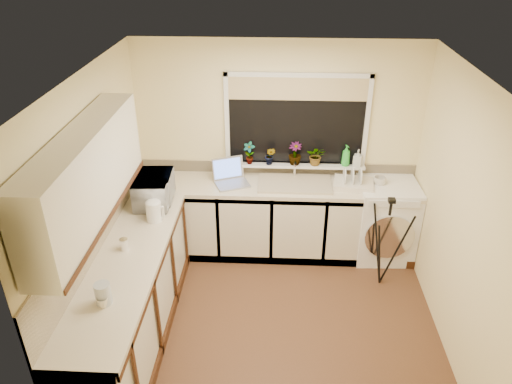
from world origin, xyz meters
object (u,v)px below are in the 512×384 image
object	(u,v)px
microwave	(154,190)
soap_bottle_green	(346,156)
plant_b	(270,156)
kettle	(154,212)
cup_back	(380,182)
washing_machine	(384,220)
plant_d	(316,155)
tripod	(385,243)
cup_left	(103,302)
plant_a	(249,153)
plant_c	(295,154)
soap_bottle_clear	(358,158)
dish_rack	(353,184)
steel_jar	(124,244)
laptop	(230,177)
glass_jug	(103,294)

from	to	relation	value
microwave	soap_bottle_green	world-z (taller)	soap_bottle_green
plant_b	soap_bottle_green	distance (m)	0.86
kettle	cup_back	bearing A→B (deg)	19.81
microwave	kettle	bearing A→B (deg)	-171.08
washing_machine	plant_d	world-z (taller)	plant_d
tripod	cup_left	distance (m)	2.92
plant_a	plant_d	xyz separation A→B (m)	(0.76, 0.01, -0.02)
washing_machine	plant_c	xyz separation A→B (m)	(-1.06, 0.22, 0.72)
microwave	plant_a	xyz separation A→B (m)	(0.95, 0.68, 0.13)
plant_a	soap_bottle_clear	distance (m)	1.23
dish_rack	microwave	bearing A→B (deg)	-159.67
dish_rack	steel_jar	xyz separation A→B (m)	(-2.21, -1.31, 0.02)
microwave	soap_bottle_clear	distance (m)	2.29
plant_d	soap_bottle_clear	distance (m)	0.47
tripod	plant_c	xyz separation A→B (m)	(-0.96, 0.79, 0.65)
steel_jar	plant_c	distance (m)	2.21
laptop	tripod	size ratio (longest dim) A/B	0.43
plant_a	cup_back	bearing A→B (deg)	-7.46
laptop	plant_c	world-z (taller)	plant_c
laptop	plant_b	size ratio (longest dim) A/B	2.15
washing_machine	dish_rack	world-z (taller)	dish_rack
plant_b	cup_back	xyz separation A→B (m)	(1.23, -0.18, -0.20)
steel_jar	soap_bottle_green	distance (m)	2.64
steel_jar	glass_jug	bearing A→B (deg)	-86.07
dish_rack	plant_b	world-z (taller)	plant_b
washing_machine	soap_bottle_clear	world-z (taller)	soap_bottle_clear
washing_machine	soap_bottle_green	xyz separation A→B (m)	(-0.48, 0.21, 0.71)
dish_rack	tripod	bearing A→B (deg)	-52.34
kettle	plant_b	distance (m)	1.52
washing_machine	glass_jug	xyz separation A→B (m)	(-2.56, -2.05, 0.53)
tripod	cup_left	world-z (taller)	tripod
laptop	glass_jug	world-z (taller)	laptop
plant_a	plant_c	xyz separation A→B (m)	(0.52, 0.01, -0.00)
soap_bottle_green	soap_bottle_clear	size ratio (longest dim) A/B	1.23
plant_d	cup_back	world-z (taller)	plant_d
kettle	dish_rack	bearing A→B (deg)	21.53
tripod	cup_back	size ratio (longest dim) A/B	7.65
glass_jug	soap_bottle_green	bearing A→B (deg)	47.33
kettle	soap_bottle_green	world-z (taller)	soap_bottle_green
cup_left	steel_jar	bearing A→B (deg)	93.94
soap_bottle_green	cup_left	world-z (taller)	soap_bottle_green
dish_rack	plant_d	distance (m)	0.53
plant_b	soap_bottle_clear	size ratio (longest dim) A/B	1.07
soap_bottle_clear	plant_b	bearing A→B (deg)	-179.57
glass_jug	plant_d	xyz separation A→B (m)	(1.74, 2.26, 0.18)
glass_jug	washing_machine	bearing A→B (deg)	38.63
washing_machine	cup_back	bearing A→B (deg)	172.44
cup_left	plant_d	bearing A→B (deg)	52.87
soap_bottle_green	soap_bottle_clear	bearing A→B (deg)	-4.77
cup_back	cup_left	xyz separation A→B (m)	(-2.45, -2.10, -0.01)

